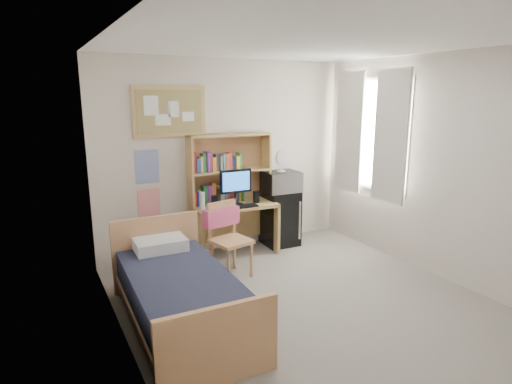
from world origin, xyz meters
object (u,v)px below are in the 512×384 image
bulletin_board (170,112)px  microwave (281,182)px  speaker_left (215,202)px  desk_chair (231,240)px  speaker_right (256,197)px  monitor (236,188)px  bed (182,301)px  desk (234,229)px  mini_fridge (280,218)px  desk_fan (281,162)px

bulletin_board → microwave: bulletin_board is taller
speaker_left → microwave: bearing=6.1°
desk_chair → speaker_right: bearing=30.7°
monitor → speaker_left: monitor is taller
bed → microwave: microwave is taller
desk → monitor: (-0.00, -0.06, 0.58)m
mini_fridge → desk_fan: desk_fan is taller
mini_fridge → speaker_left: speaker_left is taller
bulletin_board → mini_fridge: 2.15m
speaker_right → microwave: size_ratio=0.33×
bulletin_board → speaker_left: size_ratio=5.87×
desk → microwave: size_ratio=2.28×
speaker_right → microwave: 0.48m
desk_fan → speaker_left: bearing=-174.0°
bulletin_board → microwave: bearing=-10.1°
desk_chair → desk_fan: size_ratio=3.14×
desk → microwave: microwave is taller
bulletin_board → microwave: size_ratio=1.92×
speaker_left → bed: bearing=-121.0°
desk → mini_fridge: bearing=5.5°
bulletin_board → desk_chair: bearing=-67.9°
desk_fan → desk: bearing=-176.2°
bulletin_board → monitor: bearing=-24.9°
desk → speaker_left: 0.53m
desk_chair → speaker_left: (0.06, 0.62, 0.33)m
desk_chair → mini_fridge: 1.31m
desk → bed: 1.93m
bed → bulletin_board: bearing=76.0°
bed → speaker_left: speaker_left is taller
speaker_right → speaker_left: bearing=180.0°
desk_chair → mini_fridge: desk_chair is taller
bed → speaker_right: (1.54, 1.40, 0.53)m
microwave → bed: bearing=-140.8°
bulletin_board → desk: 1.76m
bed → speaker_left: size_ratio=11.51×
desk → speaker_right: 0.53m
desk_chair → mini_fridge: bearing=21.1°
speaker_left → desk: bearing=11.3°
desk_chair → monitor: 0.85m
microwave → mini_fridge: bearing=90.0°
desk_chair → mini_fridge: size_ratio=1.14×
bed → desk_chair: bearing=44.2°
mini_fridge → speaker_right: speaker_right is taller
desk → desk_fan: bearing=4.0°
desk → mini_fridge: size_ratio=1.41×
speaker_right → desk_fan: (0.45, 0.09, 0.44)m
bed → microwave: bearing=38.8°
bulletin_board → speaker_left: 1.27m
mini_fridge → speaker_left: size_ratio=4.93×
bulletin_board → microwave: 1.81m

